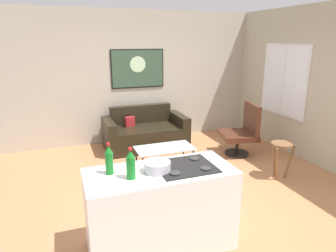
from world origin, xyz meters
TOP-DOWN VIEW (x-y plane):
  - ground at (0.00, 0.00)m, footprint 6.40×6.40m
  - back_wall at (0.00, 2.42)m, footprint 6.40×0.05m
  - right_wall at (2.62, 0.30)m, footprint 0.05×6.40m
  - couch at (-0.05, 1.86)m, footprint 1.70×0.90m
  - coffee_table at (-0.04, 0.65)m, footprint 1.00×0.52m
  - armchair at (1.63, 0.79)m, footprint 0.78×0.80m
  - bar_stool at (1.61, -0.33)m, footprint 0.38×0.37m
  - kitchen_counter at (-0.74, -1.27)m, footprint 1.54×0.68m
  - soda_bottle at (-1.24, -1.16)m, footprint 0.08×0.08m
  - soda_bottle_2 at (-1.07, -1.34)m, footprint 0.09×0.09m
  - mixing_bowl at (-0.78, -1.27)m, footprint 0.28×0.28m
  - wall_painting at (-0.03, 2.38)m, footprint 1.16×0.03m
  - window at (2.59, 0.90)m, footprint 0.03×1.27m

SIDE VIEW (x-z plane):
  - ground at x=0.00m, z-range -0.04..0.00m
  - couch at x=-0.05m, z-range -0.12..0.71m
  - coffee_table at x=-0.04m, z-range 0.16..0.56m
  - kitchen_counter at x=-0.74m, z-range -0.01..0.91m
  - armchair at x=1.63m, z-range -0.03..0.98m
  - bar_stool at x=1.61m, z-range 0.18..0.78m
  - mixing_bowl at x=-0.78m, z-range 0.90..1.00m
  - soda_bottle_2 at x=-1.07m, z-range 0.88..1.20m
  - soda_bottle at x=-1.24m, z-range 0.88..1.21m
  - back_wall at x=0.00m, z-range 0.00..2.80m
  - right_wall at x=2.62m, z-range 0.00..2.80m
  - window at x=2.59m, z-range 0.69..2.12m
  - wall_painting at x=-0.03m, z-range 1.18..2.00m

